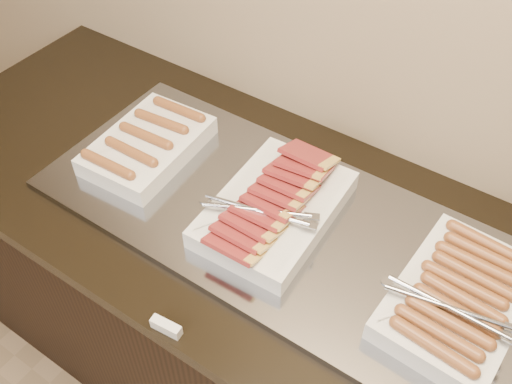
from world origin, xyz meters
TOP-DOWN VIEW (x-y plane):
  - counter at (0.00, 2.13)m, footprint 2.06×0.76m
  - warming_tray at (0.03, 2.13)m, footprint 1.20×0.50m
  - dish_left at (-0.39, 2.13)m, footprint 0.23×0.33m
  - dish_center at (-0.01, 2.13)m, footprint 0.27×0.39m
  - dish_right at (0.43, 2.13)m, footprint 0.27×0.36m
  - label_holder at (-0.03, 1.77)m, footprint 0.07×0.03m

SIDE VIEW (x-z plane):
  - counter at x=0.00m, z-range 0.00..0.90m
  - warming_tray at x=0.03m, z-range 0.90..0.92m
  - label_holder at x=-0.03m, z-range 0.90..0.93m
  - dish_left at x=-0.39m, z-range 0.91..0.98m
  - dish_right at x=0.43m, z-range 0.91..0.99m
  - dish_center at x=-0.01m, z-range 0.91..1.00m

